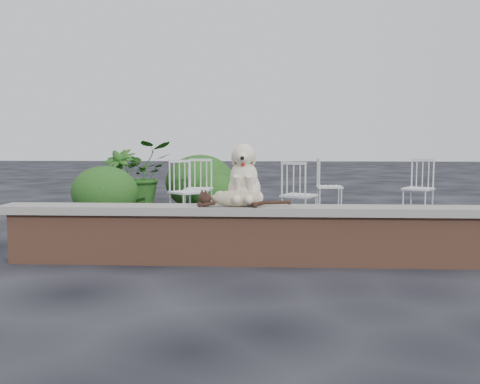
{
  "coord_description": "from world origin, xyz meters",
  "views": [
    {
      "loc": [
        -0.42,
        -5.25,
        1.2
      ],
      "look_at": [
        -0.71,
        0.2,
        0.7
      ],
      "focal_mm": 40.03,
      "sensor_mm": 36.0,
      "label": 1
    }
  ],
  "objects_px": {
    "chair_c": "(299,194)",
    "chair_e": "(329,186)",
    "chair_a": "(187,191)",
    "dog": "(244,174)",
    "chair_d": "(418,188)",
    "potted_plant_a": "(141,174)",
    "potted_plant_b": "(119,180)",
    "chair_b": "(198,188)",
    "cat": "(236,197)"
  },
  "relations": [
    {
      "from": "potted_plant_b",
      "to": "dog",
      "type": "bearing_deg",
      "value": -58.95
    },
    {
      "from": "chair_c",
      "to": "chair_e",
      "type": "bearing_deg",
      "value": -83.55
    },
    {
      "from": "chair_c",
      "to": "potted_plant_a",
      "type": "relative_size",
      "value": 0.76
    },
    {
      "from": "chair_e",
      "to": "chair_c",
      "type": "bearing_deg",
      "value": 158.45
    },
    {
      "from": "potted_plant_a",
      "to": "potted_plant_b",
      "type": "distance_m",
      "value": 0.54
    },
    {
      "from": "potted_plant_a",
      "to": "potted_plant_b",
      "type": "xyz_separation_m",
      "value": [
        -0.29,
        -0.45,
        -0.07
      ]
    },
    {
      "from": "cat",
      "to": "potted_plant_a",
      "type": "relative_size",
      "value": 0.86
    },
    {
      "from": "chair_d",
      "to": "chair_b",
      "type": "distance_m",
      "value": 3.6
    },
    {
      "from": "cat",
      "to": "potted_plant_b",
      "type": "height_order",
      "value": "potted_plant_b"
    },
    {
      "from": "dog",
      "to": "chair_e",
      "type": "bearing_deg",
      "value": 72.88
    },
    {
      "from": "chair_c",
      "to": "chair_d",
      "type": "bearing_deg",
      "value": -120.65
    },
    {
      "from": "dog",
      "to": "chair_a",
      "type": "bearing_deg",
      "value": 111.72
    },
    {
      "from": "cat",
      "to": "chair_c",
      "type": "relative_size",
      "value": 1.14
    },
    {
      "from": "chair_d",
      "to": "chair_a",
      "type": "bearing_deg",
      "value": -133.15
    },
    {
      "from": "dog",
      "to": "chair_a",
      "type": "height_order",
      "value": "dog"
    },
    {
      "from": "chair_d",
      "to": "potted_plant_a",
      "type": "height_order",
      "value": "potted_plant_a"
    },
    {
      "from": "chair_d",
      "to": "potted_plant_a",
      "type": "distance_m",
      "value": 4.93
    },
    {
      "from": "cat",
      "to": "chair_b",
      "type": "distance_m",
      "value": 3.53
    },
    {
      "from": "chair_e",
      "to": "potted_plant_b",
      "type": "bearing_deg",
      "value": 86.75
    },
    {
      "from": "chair_c",
      "to": "potted_plant_a",
      "type": "distance_m",
      "value": 3.57
    },
    {
      "from": "cat",
      "to": "dog",
      "type": "bearing_deg",
      "value": 63.35
    },
    {
      "from": "dog",
      "to": "potted_plant_a",
      "type": "distance_m",
      "value": 4.98
    },
    {
      "from": "chair_c",
      "to": "potted_plant_b",
      "type": "height_order",
      "value": "potted_plant_b"
    },
    {
      "from": "chair_b",
      "to": "chair_a",
      "type": "height_order",
      "value": "same"
    },
    {
      "from": "dog",
      "to": "chair_e",
      "type": "height_order",
      "value": "dog"
    },
    {
      "from": "dog",
      "to": "chair_b",
      "type": "relative_size",
      "value": 0.66
    },
    {
      "from": "chair_c",
      "to": "chair_e",
      "type": "distance_m",
      "value": 1.65
    },
    {
      "from": "potted_plant_b",
      "to": "cat",
      "type": "bearing_deg",
      "value": -60.7
    },
    {
      "from": "dog",
      "to": "chair_c",
      "type": "bearing_deg",
      "value": 74.92
    },
    {
      "from": "chair_b",
      "to": "cat",
      "type": "bearing_deg",
      "value": -72.28
    },
    {
      "from": "chair_c",
      "to": "potted_plant_a",
      "type": "xyz_separation_m",
      "value": [
        -2.82,
        2.19,
        0.15
      ]
    },
    {
      "from": "cat",
      "to": "chair_d",
      "type": "relative_size",
      "value": 1.14
    },
    {
      "from": "chair_a",
      "to": "chair_e",
      "type": "bearing_deg",
      "value": -17.27
    },
    {
      "from": "chair_d",
      "to": "chair_b",
      "type": "xyz_separation_m",
      "value": [
        -3.59,
        -0.25,
        0.0
      ]
    },
    {
      "from": "chair_d",
      "to": "chair_c",
      "type": "xyz_separation_m",
      "value": [
        -2.01,
        -1.23,
        0.0
      ]
    },
    {
      "from": "cat",
      "to": "chair_b",
      "type": "relative_size",
      "value": 1.14
    },
    {
      "from": "dog",
      "to": "chair_c",
      "type": "height_order",
      "value": "dog"
    },
    {
      "from": "chair_e",
      "to": "potted_plant_b",
      "type": "xyz_separation_m",
      "value": [
        -3.71,
        0.21,
        0.08
      ]
    },
    {
      "from": "chair_d",
      "to": "dog",
      "type": "bearing_deg",
      "value": -92.84
    },
    {
      "from": "cat",
      "to": "potted_plant_a",
      "type": "xyz_separation_m",
      "value": [
        -2.06,
        4.64,
        -0.05
      ]
    },
    {
      "from": "chair_b",
      "to": "chair_e",
      "type": "xyz_separation_m",
      "value": [
        2.18,
        0.55,
        0.0
      ]
    },
    {
      "from": "chair_c",
      "to": "cat",
      "type": "bearing_deg",
      "value": 100.67
    },
    {
      "from": "cat",
      "to": "chair_d",
      "type": "height_order",
      "value": "chair_d"
    },
    {
      "from": "chair_c",
      "to": "potted_plant_b",
      "type": "xyz_separation_m",
      "value": [
        -3.11,
        1.74,
        0.08
      ]
    },
    {
      "from": "chair_e",
      "to": "dog",
      "type": "bearing_deg",
      "value": 161.4
    },
    {
      "from": "cat",
      "to": "potted_plant_b",
      "type": "distance_m",
      "value": 4.8
    },
    {
      "from": "chair_a",
      "to": "potted_plant_b",
      "type": "xyz_separation_m",
      "value": [
        -1.42,
        1.32,
        0.08
      ]
    },
    {
      "from": "cat",
      "to": "chair_d",
      "type": "distance_m",
      "value": 4.61
    },
    {
      "from": "chair_b",
      "to": "chair_e",
      "type": "height_order",
      "value": "same"
    },
    {
      "from": "chair_c",
      "to": "chair_a",
      "type": "height_order",
      "value": "same"
    }
  ]
}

